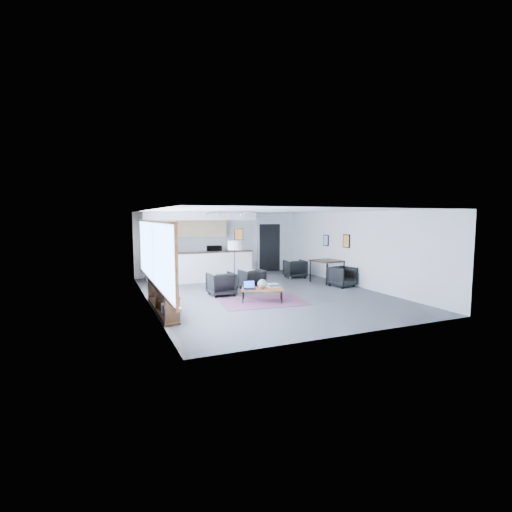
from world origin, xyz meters
name	(u,v)px	position (x,y,z in m)	size (l,w,h in m)	color
room	(263,253)	(0.00, 0.00, 1.30)	(7.02, 9.02, 2.62)	#4B4B4E
window	(154,255)	(-3.46, -0.90, 1.46)	(0.10, 5.95, 1.66)	#8CBFFF
console	(162,299)	(-3.30, -1.05, 0.33)	(0.35, 3.00, 0.80)	#331F12
kitchenette	(196,243)	(-1.20, 3.71, 1.38)	(4.20, 1.96, 2.60)	white
doorway	(269,247)	(2.30, 4.42, 1.07)	(1.10, 0.12, 2.15)	black
track_light	(223,214)	(-0.59, 2.20, 2.53)	(1.60, 0.07, 0.15)	silver
wall_art_lower	(346,241)	(3.47, 0.40, 1.55)	(0.03, 0.38, 0.48)	black
wall_art_upper	(326,240)	(3.47, 1.70, 1.50)	(0.03, 0.34, 0.44)	black
kilim_rug	(262,301)	(-0.49, -1.05, 0.01)	(2.53, 1.85, 0.01)	#60314B
coffee_table	(262,289)	(-0.49, -1.05, 0.36)	(1.33, 1.06, 0.38)	brown
laptop	(249,287)	(-0.87, -1.00, 0.45)	(0.37, 0.33, 0.23)	black
ceramic_pot	(262,284)	(-0.50, -1.07, 0.52)	(0.27, 0.27, 0.27)	gray
book_stack	(273,285)	(-0.12, -0.98, 0.43)	(0.34, 0.28, 0.10)	silver
coaster	(271,289)	(-0.32, -1.24, 0.39)	(0.14, 0.14, 0.01)	#E5590C
armchair_left	(221,283)	(-1.31, 0.23, 0.39)	(0.76, 0.71, 0.79)	black
armchair_right	(252,278)	(-0.07, 0.75, 0.37)	(0.72, 0.68, 0.75)	black
floor_lamp	(235,247)	(-0.49, 1.27, 1.40)	(0.48, 0.48, 1.61)	black
dining_table	(327,262)	(3.00, 0.89, 0.75)	(1.13, 1.13, 0.83)	#331F12
dining_chair_near	(342,277)	(3.00, -0.05, 0.33)	(0.64, 0.60, 0.66)	black
dining_chair_far	(295,269)	(2.42, 2.27, 0.33)	(0.65, 0.61, 0.67)	black
microwave	(214,249)	(-0.34, 4.15, 1.12)	(0.55, 0.30, 0.37)	black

